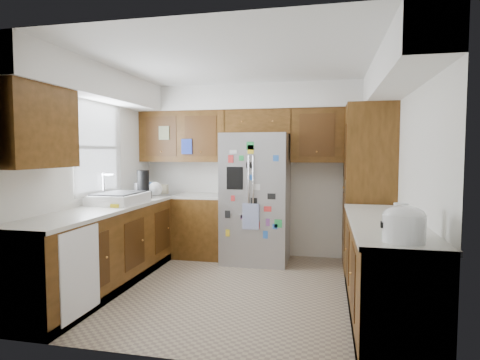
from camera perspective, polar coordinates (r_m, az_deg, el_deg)
name	(u,v)px	position (r m, az deg, el deg)	size (l,w,h in m)	color
floor	(237,289)	(4.69, -0.39, -15.25)	(3.60, 3.60, 0.00)	tan
room_shell	(235,129)	(4.81, -0.67, 7.30)	(3.64, 3.24, 2.52)	white
left_counter_run	(127,245)	(5.05, -15.73, -8.91)	(1.36, 3.20, 0.92)	#40280C
right_counter_run	(384,274)	(4.04, 19.78, -12.41)	(0.63, 2.25, 0.92)	#40280C
pantry	(368,188)	(5.51, 17.75, -1.08)	(0.60, 0.90, 2.15)	#40280C
fridge	(256,198)	(5.64, 2.30, -2.57)	(0.90, 0.79, 1.80)	gray
bridge_cabinet	(259,122)	(5.84, 2.72, 8.21)	(0.96, 0.34, 0.35)	#40280C
fridge_top_items	(249,101)	(5.84, 1.34, 11.11)	(0.73, 0.27, 0.27)	#233997
sink_assembly	(119,198)	(5.09, -16.86, -2.47)	(0.52, 0.72, 0.37)	white
left_counter_clutter	(148,188)	(5.73, -13.00, -1.05)	(0.38, 0.86, 0.38)	black
rice_cooker	(404,223)	(3.02, 22.28, -5.68)	(0.30, 0.29, 0.25)	white
paper_towel	(401,219)	(3.28, 21.88, -5.17)	(0.11, 0.11, 0.24)	white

